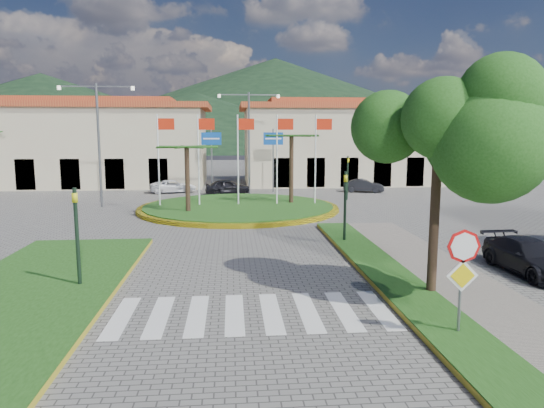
{
  "coord_description": "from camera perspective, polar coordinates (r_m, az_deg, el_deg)",
  "views": [
    {
      "loc": [
        -0.44,
        -8.56,
        4.84
      ],
      "look_at": [
        0.96,
        8.0,
        2.4
      ],
      "focal_mm": 32.0,
      "sensor_mm": 36.0,
      "label": 1
    }
  ],
  "objects": [
    {
      "name": "street_lamp_west",
      "position": [
        33.67,
        -19.72,
        7.27
      ],
      "size": [
        4.8,
        0.16,
        8.0
      ],
      "color": "slate",
      "rests_on": "ground"
    },
    {
      "name": "hill_far_mid",
      "position": [
        169.57,
        0.41,
        11.77
      ],
      "size": [
        180.0,
        180.0,
        30.0
      ],
      "primitive_type": "cone",
      "color": "black",
      "rests_on": "ground"
    },
    {
      "name": "roundabout_island",
      "position": [
        30.92,
        -3.95,
        -0.37
      ],
      "size": [
        12.7,
        12.7,
        6.0
      ],
      "color": "yellow",
      "rests_on": "ground"
    },
    {
      "name": "hill_far_west",
      "position": [
        158.38,
        -25.37,
        9.78
      ],
      "size": [
        140.0,
        140.0,
        22.0
      ],
      "primitive_type": "cone",
      "color": "black",
      "rests_on": "ground"
    },
    {
      "name": "traffic_light_right",
      "position": [
        21.35,
        8.6,
        0.44
      ],
      "size": [
        0.15,
        0.18,
        3.2
      ],
      "color": "black",
      "rests_on": "ground"
    },
    {
      "name": "car_side_right",
      "position": [
        19.14,
        28.04,
        -5.48
      ],
      "size": [
        1.81,
        4.14,
        1.18
      ],
      "primitive_type": "imported",
      "rotation": [
        0.0,
        0.0,
        0.04
      ],
      "color": "black",
      "rests_on": "ground"
    },
    {
      "name": "hill_near_back",
      "position": [
        138.93,
        -8.9,
        9.54
      ],
      "size": [
        110.0,
        110.0,
        16.0
      ],
      "primitive_type": "cone",
      "color": "black",
      "rests_on": "ground"
    },
    {
      "name": "crosswalk",
      "position": [
        13.47,
        -2.69,
        -12.7
      ],
      "size": [
        8.0,
        3.0,
        0.01
      ],
      "primitive_type": "cube",
      "color": "silver",
      "rests_on": "ground"
    },
    {
      "name": "ground",
      "position": [
        9.85,
        -1.75,
        -21.11
      ],
      "size": [
        160.0,
        160.0,
        0.0
      ],
      "primitive_type": "plane",
      "color": "slate",
      "rests_on": "ground"
    },
    {
      "name": "traffic_light_left",
      "position": [
        16.06,
        -22.0,
        -2.67
      ],
      "size": [
        0.15,
        0.18,
        3.2
      ],
      "color": "black",
      "rests_on": "ground"
    },
    {
      "name": "street_lamp_centre",
      "position": [
        38.59,
        -2.71,
        7.82
      ],
      "size": [
        4.8,
        0.16,
        8.0
      ],
      "color": "slate",
      "rests_on": "ground"
    },
    {
      "name": "verge_right",
      "position": [
        12.71,
        20.59,
        -14.15
      ],
      "size": [
        1.6,
        28.0,
        0.18
      ],
      "primitive_type": "cube",
      "color": "#1D4814",
      "rests_on": "ground"
    },
    {
      "name": "white_van",
      "position": [
        40.51,
        -11.54,
        2.05
      ],
      "size": [
        4.07,
        2.59,
        1.05
      ],
      "primitive_type": "imported",
      "rotation": [
        0.0,
        0.0,
        1.81
      ],
      "color": "white",
      "rests_on": "ground"
    },
    {
      "name": "median_left",
      "position": [
        16.47,
        -26.54,
        -9.32
      ],
      "size": [
        5.0,
        14.0,
        0.18
      ],
      "primitive_type": "cube",
      "color": "#1D4814",
      "rests_on": "ground"
    },
    {
      "name": "direction_sign_east",
      "position": [
        39.7,
        0.15,
        6.45
      ],
      "size": [
        1.6,
        0.14,
        5.2
      ],
      "color": "slate",
      "rests_on": "ground"
    },
    {
      "name": "direction_sign_west",
      "position": [
        39.58,
        -7.13,
        6.38
      ],
      "size": [
        1.6,
        0.14,
        5.2
      ],
      "color": "slate",
      "rests_on": "ground"
    },
    {
      "name": "deciduous_tree",
      "position": [
        14.81,
        19.08,
        9.19
      ],
      "size": [
        3.6,
        3.6,
        6.8
      ],
      "color": "black",
      "rests_on": "ground"
    },
    {
      "name": "building_right",
      "position": [
        47.73,
        7.87,
        7.14
      ],
      "size": [
        19.08,
        9.54,
        8.05
      ],
      "color": "beige",
      "rests_on": "ground"
    },
    {
      "name": "traffic_light_far",
      "position": [
        35.7,
        8.88,
        3.58
      ],
      "size": [
        0.18,
        0.15,
        3.2
      ],
      "color": "black",
      "rests_on": "ground"
    },
    {
      "name": "sidewalk_right",
      "position": [
        13.26,
        25.41,
        -13.56
      ],
      "size": [
        4.0,
        28.0,
        0.15
      ],
      "primitive_type": "cube",
      "color": "gray",
      "rests_on": "ground"
    },
    {
      "name": "car_dark_b",
      "position": [
        40.71,
        10.7,
        2.14
      ],
      "size": [
        3.47,
        1.86,
        1.09
      ],
      "primitive_type": "imported",
      "rotation": [
        0.0,
        0.0,
        1.34
      ],
      "color": "black",
      "rests_on": "ground"
    },
    {
      "name": "hill_far_east",
      "position": [
        159.97,
        21.59,
        9.25
      ],
      "size": [
        120.0,
        120.0,
        18.0
      ],
      "primitive_type": "cone",
      "color": "black",
      "rests_on": "ground"
    },
    {
      "name": "stop_sign",
      "position": [
        12.19,
        21.5,
        -6.74
      ],
      "size": [
        0.8,
        0.11,
        2.65
      ],
      "color": "slate",
      "rests_on": "ground"
    },
    {
      "name": "car_dark_a",
      "position": [
        38.82,
        -5.27,
        2.03
      ],
      "size": [
        3.66,
        1.81,
        1.2
      ],
      "primitive_type": "imported",
      "rotation": [
        0.0,
        0.0,
        1.68
      ],
      "color": "black",
      "rests_on": "ground"
    },
    {
      "name": "building_left",
      "position": [
        48.5,
        -21.21,
        6.67
      ],
      "size": [
        23.32,
        9.54,
        8.05
      ],
      "color": "beige",
      "rests_on": "ground"
    }
  ]
}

